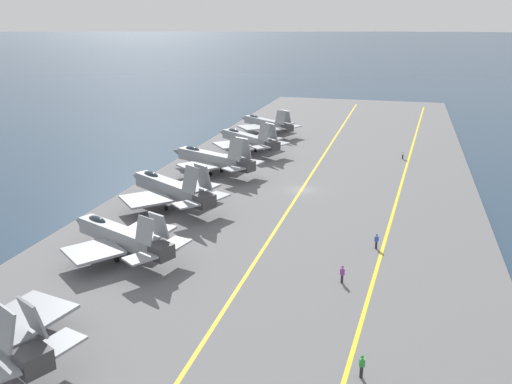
# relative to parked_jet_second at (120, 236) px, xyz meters

# --- Properties ---
(ground_plane) EXTENTS (2000.00, 2000.00, 0.00)m
(ground_plane) POSITION_rel_parked_jet_second_xyz_m (27.65, -13.83, -2.70)
(ground_plane) COLOR #23384C
(carrier_deck) EXTENTS (187.96, 49.27, 0.40)m
(carrier_deck) POSITION_rel_parked_jet_second_xyz_m (27.65, -13.83, -2.50)
(carrier_deck) COLOR slate
(carrier_deck) RESTS_ON ground
(deck_stripe_foul_line) EXTENTS (168.88, 10.58, 0.01)m
(deck_stripe_foul_line) POSITION_rel_parked_jet_second_xyz_m (27.65, -27.38, -2.30)
(deck_stripe_foul_line) COLOR yellow
(deck_stripe_foul_line) RESTS_ON carrier_deck
(deck_stripe_centerline) EXTENTS (169.16, 0.36, 0.01)m
(deck_stripe_centerline) POSITION_rel_parked_jet_second_xyz_m (27.65, -13.83, -2.30)
(deck_stripe_centerline) COLOR yellow
(deck_stripe_centerline) RESTS_ON carrier_deck
(parked_jet_second) EXTENTS (12.45, 15.29, 5.78)m
(parked_jet_second) POSITION_rel_parked_jet_second_xyz_m (0.00, 0.00, 0.00)
(parked_jet_second) COLOR gray
(parked_jet_second) RESTS_ON carrier_deck
(parked_jet_third) EXTENTS (13.89, 16.79, 6.78)m
(parked_jet_third) POSITION_rel_parked_jet_second_xyz_m (15.89, 1.50, 0.25)
(parked_jet_third) COLOR gray
(parked_jet_third) RESTS_ON carrier_deck
(parked_jet_fourth) EXTENTS (12.31, 17.21, 6.45)m
(parked_jet_fourth) POSITION_rel_parked_jet_second_xyz_m (32.72, 1.74, 0.09)
(parked_jet_fourth) COLOR gray
(parked_jet_fourth) RESTS_ON carrier_deck
(parked_jet_fifth) EXTENTS (14.02, 16.14, 6.20)m
(parked_jet_fifth) POSITION_rel_parked_jet_second_xyz_m (47.82, 0.16, 0.17)
(parked_jet_fifth) COLOR gray
(parked_jet_fifth) RESTS_ON carrier_deck
(parked_jet_sixth) EXTENTS (13.53, 15.61, 5.72)m
(parked_jet_sixth) POSITION_rel_parked_jet_second_xyz_m (64.87, 1.02, 0.01)
(parked_jet_sixth) COLOR gray
(parked_jet_sixth) RESTS_ON carrier_deck
(crew_blue_vest) EXTENTS (0.45, 0.45, 1.69)m
(crew_blue_vest) POSITION_rel_parked_jet_second_xyz_m (9.14, -25.57, -1.37)
(crew_blue_vest) COLOR #232328
(crew_blue_vest) RESTS_ON carrier_deck
(crew_white_vest) EXTENTS (0.44, 0.37, 1.72)m
(crew_white_vest) POSITION_rel_parked_jet_second_xyz_m (50.17, -27.71, -1.36)
(crew_white_vest) COLOR #232328
(crew_white_vest) RESTS_ON carrier_deck
(crew_purple_vest) EXTENTS (0.45, 0.46, 1.74)m
(crew_purple_vest) POSITION_rel_parked_jet_second_xyz_m (0.18, -22.95, -1.35)
(crew_purple_vest) COLOR #232328
(crew_purple_vest) RESTS_ON carrier_deck
(crew_green_vest) EXTENTS (0.35, 0.43, 1.78)m
(crew_green_vest) POSITION_rel_parked_jet_second_xyz_m (-13.62, -25.91, -1.33)
(crew_green_vest) COLOR #232328
(crew_green_vest) RESTS_ON carrier_deck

